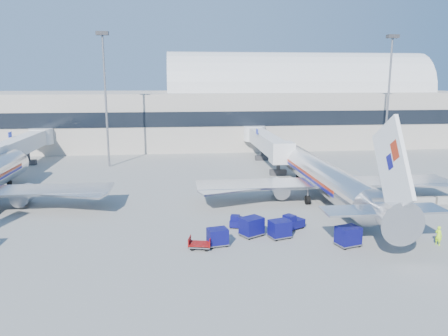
{
  "coord_description": "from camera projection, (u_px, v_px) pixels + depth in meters",
  "views": [
    {
      "loc": [
        -8.22,
        -46.12,
        14.95
      ],
      "look_at": [
        -2.53,
        6.0,
        4.22
      ],
      "focal_mm": 35.0,
      "sensor_mm": 36.0,
      "label": 1
    }
  ],
  "objects": [
    {
      "name": "cart_solo_far",
      "position": [
        404.0,
        227.0,
        42.34
      ],
      "size": [
        2.26,
        2.11,
        1.6
      ],
      "rotation": [
        0.0,
        0.0,
        -0.53
      ],
      "color": "#0A0A4E",
      "rests_on": "ground"
    },
    {
      "name": "ground",
      "position": [
        252.0,
        215.0,
        48.79
      ],
      "size": [
        260.0,
        260.0,
        0.0
      ],
      "primitive_type": "plane",
      "color": "gray",
      "rests_on": "ground"
    },
    {
      "name": "barrier_far",
      "position": [
        448.0,
        200.0,
        53.26
      ],
      "size": [
        3.0,
        0.55,
        0.9
      ],
      "primitive_type": "cube",
      "color": "#9E9E96",
      "rests_on": "ground"
    },
    {
      "name": "cart_train_b",
      "position": [
        252.0,
        226.0,
        42.09
      ],
      "size": [
        2.65,
        2.46,
        1.87
      ],
      "rotation": [
        0.0,
        0.0,
        0.52
      ],
      "color": "#0A0A4E",
      "rests_on": "ground"
    },
    {
      "name": "cart_train_c",
      "position": [
        218.0,
        237.0,
        39.67
      ],
      "size": [
        2.12,
        1.78,
        1.64
      ],
      "rotation": [
        0.0,
        0.0,
        0.22
      ],
      "color": "#0A0A4E",
      "rests_on": "ground"
    },
    {
      "name": "jetbridge_mid",
      "position": [
        23.0,
        145.0,
        74.35
      ],
      "size": [
        4.4,
        27.5,
        6.25
      ],
      "color": "silver",
      "rests_on": "ground"
    },
    {
      "name": "cart_train_a",
      "position": [
        280.0,
        229.0,
        41.6
      ],
      "size": [
        2.35,
        2.05,
        1.76
      ],
      "rotation": [
        0.0,
        0.0,
        0.3
      ],
      "color": "#0A0A4E",
      "rests_on": "ground"
    },
    {
      "name": "cart_open_red",
      "position": [
        200.0,
        245.0,
        39.03
      ],
      "size": [
        2.22,
        1.78,
        0.53
      ],
      "rotation": [
        0.0,
        0.0,
        -0.21
      ],
      "color": "slate",
      "rests_on": "ground"
    },
    {
      "name": "mast_west",
      "position": [
        105.0,
        80.0,
        72.92
      ],
      "size": [
        2.0,
        1.2,
        22.6
      ],
      "color": "slate",
      "rests_on": "ground"
    },
    {
      "name": "mast_east",
      "position": [
        390.0,
        80.0,
        78.23
      ],
      "size": [
        2.0,
        1.2,
        22.6
      ],
      "color": "slate",
      "rests_on": "ground"
    },
    {
      "name": "tug_lead",
      "position": [
        292.0,
        223.0,
        44.04
      ],
      "size": [
        2.71,
        2.33,
        1.59
      ],
      "rotation": [
        0.0,
        0.0,
        0.56
      ],
      "color": "#0A0A4E",
      "rests_on": "ground"
    },
    {
      "name": "cart_solo_near",
      "position": [
        348.0,
        236.0,
        39.56
      ],
      "size": [
        2.47,
        2.14,
        1.84
      ],
      "rotation": [
        0.0,
        0.0,
        0.3
      ],
      "color": "#0A0A4E",
      "rests_on": "ground"
    },
    {
      "name": "ramp_worker",
      "position": [
        438.0,
        236.0,
        39.84
      ],
      "size": [
        0.67,
        0.78,
        1.81
      ],
      "primitive_type": "imported",
      "rotation": [
        0.0,
        0.0,
        2.01
      ],
      "color": "#AAF519",
      "rests_on": "ground"
    },
    {
      "name": "tug_left",
      "position": [
        236.0,
        221.0,
        44.95
      ],
      "size": [
        1.57,
        2.21,
        1.31
      ],
      "rotation": [
        0.0,
        0.0,
        1.26
      ],
      "color": "#0A0A4E",
      "rests_on": "ground"
    },
    {
      "name": "airliner_main",
      "position": [
        326.0,
        179.0,
        53.65
      ],
      "size": [
        32.0,
        37.26,
        12.07
      ],
      "color": "silver",
      "rests_on": "ground"
    },
    {
      "name": "barrier_near",
      "position": [
        397.0,
        202.0,
        52.56
      ],
      "size": [
        3.0,
        0.55,
        0.9
      ],
      "primitive_type": "cube",
      "color": "#9E9E96",
      "rests_on": "ground"
    },
    {
      "name": "jetbridge_near",
      "position": [
        265.0,
        141.0,
        78.81
      ],
      "size": [
        4.4,
        27.5,
        6.25
      ],
      "color": "silver",
      "rests_on": "ground"
    },
    {
      "name": "tug_right",
      "position": [
        381.0,
        211.0,
        47.79
      ],
      "size": [
        2.67,
        2.09,
        1.56
      ],
      "rotation": [
        0.0,
        0.0,
        -0.43
      ],
      "color": "#0A0A4E",
      "rests_on": "ground"
    },
    {
      "name": "terminal",
      "position": [
        153.0,
        112.0,
        100.34
      ],
      "size": [
        170.0,
        28.15,
        21.0
      ],
      "color": "#B2AA9E",
      "rests_on": "ground"
    },
    {
      "name": "barrier_mid",
      "position": [
        423.0,
        201.0,
        52.91
      ],
      "size": [
        3.0,
        0.55,
        0.9
      ],
      "primitive_type": "cube",
      "color": "#9E9E96",
      "rests_on": "ground"
    }
  ]
}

